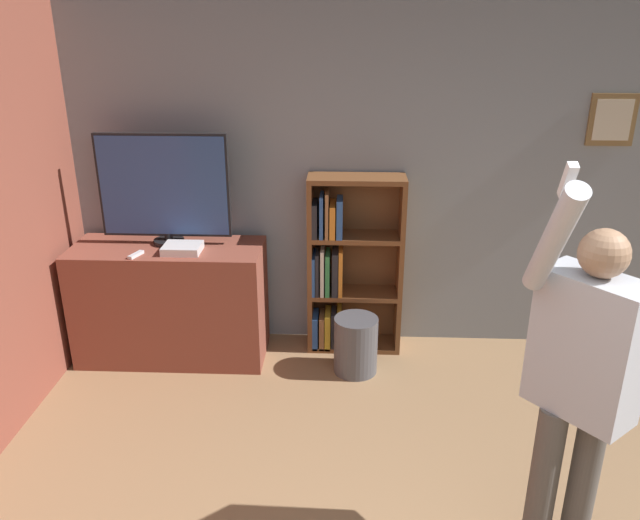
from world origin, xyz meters
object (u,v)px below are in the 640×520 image
bookshelf (345,268)px  person (583,376)px  waste_bin (356,345)px  game_console (182,248)px  television (164,188)px

bookshelf → person: bearing=-63.5°
bookshelf → waste_bin: 0.59m
game_console → television: bearing=129.2°
television → person: person is taller
bookshelf → person: (1.02, -2.05, 0.36)m
waste_bin → game_console: bearing=175.9°
game_console → bookshelf: 1.22m
television → bookshelf: size_ratio=0.68×
bookshelf → television: bearing=-175.1°
game_console → waste_bin: 1.43m
bookshelf → waste_bin: size_ratio=3.22×
game_console → bookshelf: size_ratio=0.19×
bookshelf → person: 2.32m
bookshelf → person: size_ratio=0.69×
television → person: 3.04m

